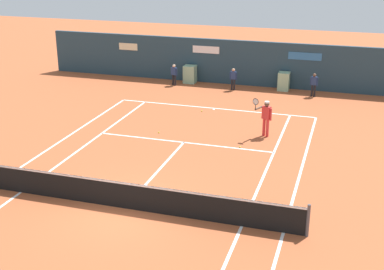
{
  "coord_description": "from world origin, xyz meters",
  "views": [
    {
      "loc": [
        6.8,
        -14.23,
        8.37
      ],
      "look_at": [
        0.71,
        5.34,
        0.8
      ],
      "focal_mm": 49.18,
      "sensor_mm": 36.0,
      "label": 1
    }
  ],
  "objects": [
    {
      "name": "tennis_ball_mid_court",
      "position": [
        -1.49,
        7.2,
        0.03
      ],
      "size": [
        0.07,
        0.07,
        0.07
      ],
      "primitive_type": "sphere",
      "color": "#CCE033",
      "rests_on": "ground_plane"
    },
    {
      "name": "ball_kid_centre_post",
      "position": [
        -3.62,
        15.56,
        0.76
      ],
      "size": [
        0.44,
        0.21,
        1.32
      ],
      "rotation": [
        0.0,
        0.0,
        2.98
      ],
      "color": "black",
      "rests_on": "ground_plane"
    },
    {
      "name": "ground_plane",
      "position": [
        -0.0,
        0.58,
        0.0
      ],
      "size": [
        80.0,
        80.0,
        0.01
      ],
      "color": "#A8512D"
    },
    {
      "name": "ball_kid_left_post",
      "position": [
        0.1,
        15.56,
        0.77
      ],
      "size": [
        0.44,
        0.2,
        1.33
      ],
      "rotation": [
        0.0,
        0.0,
        3.25
      ],
      "color": "black",
      "rests_on": "ground_plane"
    },
    {
      "name": "tennis_net",
      "position": [
        0.0,
        0.0,
        0.51
      ],
      "size": [
        12.1,
        0.1,
        1.07
      ],
      "color": "#4C4C51",
      "rests_on": "ground_plane"
    },
    {
      "name": "player_on_baseline",
      "position": [
        3.29,
        8.25,
        1.0
      ],
      "size": [
        0.84,
        0.67,
        1.88
      ],
      "rotation": [
        0.0,
        0.0,
        2.74
      ],
      "color": "red",
      "rests_on": "ground_plane"
    },
    {
      "name": "tennis_ball_by_sideline",
      "position": [
        -0.5,
        10.94,
        0.03
      ],
      "size": [
        0.07,
        0.07,
        0.07
      ],
      "primitive_type": "sphere",
      "color": "#CCE033",
      "rests_on": "ground_plane"
    },
    {
      "name": "sponsor_back_wall",
      "position": [
        -0.01,
        16.97,
        1.32
      ],
      "size": [
        25.0,
        1.02,
        2.74
      ],
      "color": "#233D4C",
      "rests_on": "ground_plane"
    },
    {
      "name": "ball_kid_right_post",
      "position": [
        4.8,
        15.56,
        0.78
      ],
      "size": [
        0.45,
        0.19,
        1.36
      ],
      "rotation": [
        0.0,
        0.0,
        3.07
      ],
      "color": "black",
      "rests_on": "ground_plane"
    },
    {
      "name": "tennis_ball_near_service_line",
      "position": [
        2.51,
        6.52,
        0.03
      ],
      "size": [
        0.07,
        0.07,
        0.07
      ],
      "primitive_type": "sphere",
      "color": "#CCE033",
      "rests_on": "ground_plane"
    }
  ]
}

